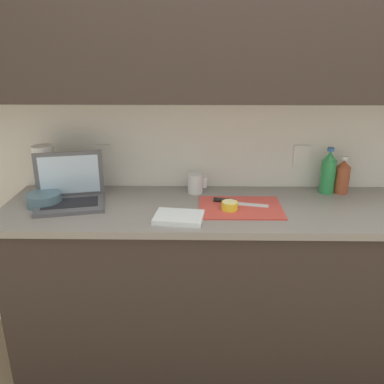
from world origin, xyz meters
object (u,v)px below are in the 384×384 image
object	(u,v)px
bowl_white	(44,199)
paper_towel_roll	(45,170)
lemon_half_cut	(230,205)
knife	(231,201)
bottle_oil_tall	(328,172)
cutting_board	(240,207)
bottle_green_soda	(342,177)
laptop	(70,192)
measuring_cup	(195,183)

from	to	relation	value
bowl_white	paper_towel_roll	world-z (taller)	paper_towel_roll
lemon_half_cut	paper_towel_roll	bearing A→B (deg)	165.97
knife	bottle_oil_tall	bearing A→B (deg)	32.05
lemon_half_cut	paper_towel_roll	distance (m)	1.00
cutting_board	bowl_white	bearing A→B (deg)	178.71
bottle_green_soda	bottle_oil_tall	xyz separation A→B (m)	(-0.08, 0.00, 0.02)
bottle_green_soda	paper_towel_roll	size ratio (longest dim) A/B	0.78
knife	bowl_white	world-z (taller)	bowl_white
laptop	knife	bearing A→B (deg)	-12.80
bottle_green_soda	bottle_oil_tall	bearing A→B (deg)	180.00
bottle_green_soda	bowl_white	bearing A→B (deg)	-172.24
laptop	measuring_cup	bearing A→B (deg)	2.32
knife	bottle_oil_tall	world-z (taller)	bottle_oil_tall
knife	paper_towel_roll	world-z (taller)	paper_towel_roll
cutting_board	laptop	bearing A→B (deg)	176.59
bottle_oil_tall	measuring_cup	bearing A→B (deg)	-179.03
knife	lemon_half_cut	world-z (taller)	lemon_half_cut
bottle_green_soda	measuring_cup	xyz separation A→B (m)	(-0.78, -0.01, -0.04)
cutting_board	paper_towel_roll	bearing A→B (deg)	168.58
cutting_board	knife	world-z (taller)	knife
paper_towel_roll	laptop	bearing A→B (deg)	-42.24
paper_towel_roll	cutting_board	bearing A→B (deg)	-11.42
lemon_half_cut	bottle_green_soda	size ratio (longest dim) A/B	0.39
laptop	cutting_board	world-z (taller)	laptop
laptop	cutting_board	distance (m)	0.85
cutting_board	knife	distance (m)	0.07
lemon_half_cut	measuring_cup	world-z (taller)	measuring_cup
knife	bottle_green_soda	bearing A→B (deg)	29.73
laptop	bottle_green_soda	bearing A→B (deg)	-5.47
paper_towel_roll	bottle_oil_tall	bearing A→B (deg)	0.96
bottle_green_soda	bowl_white	size ratio (longest dim) A/B	1.19
laptop	lemon_half_cut	bearing A→B (deg)	-18.92
knife	laptop	bearing A→B (deg)	-167.00
lemon_half_cut	bottle_green_soda	xyz separation A→B (m)	(0.62, 0.27, 0.06)
bowl_white	lemon_half_cut	bearing A→B (deg)	-3.55
bottle_green_soda	bottle_oil_tall	size ratio (longest dim) A/B	0.81
bottle_oil_tall	bowl_white	bearing A→B (deg)	-171.83
laptop	bottle_oil_tall	xyz separation A→B (m)	(1.33, 0.18, 0.05)
laptop	knife	distance (m)	0.81
lemon_half_cut	bottle_oil_tall	distance (m)	0.61
bowl_white	measuring_cup	bearing A→B (deg)	14.73
bottle_oil_tall	cutting_board	bearing A→B (deg)	-154.48
bottle_green_soda	measuring_cup	bearing A→B (deg)	-179.13
cutting_board	bottle_oil_tall	distance (m)	0.55
laptop	paper_towel_roll	bearing A→B (deg)	125.00
laptop	measuring_cup	distance (m)	0.65
laptop	cutting_board	xyz separation A→B (m)	(0.85, -0.05, -0.06)
bottle_oil_tall	knife	bearing A→B (deg)	-160.98
bottle_oil_tall	bowl_white	xyz separation A→B (m)	(-1.46, -0.21, -0.08)
cutting_board	paper_towel_roll	world-z (taller)	paper_towel_roll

